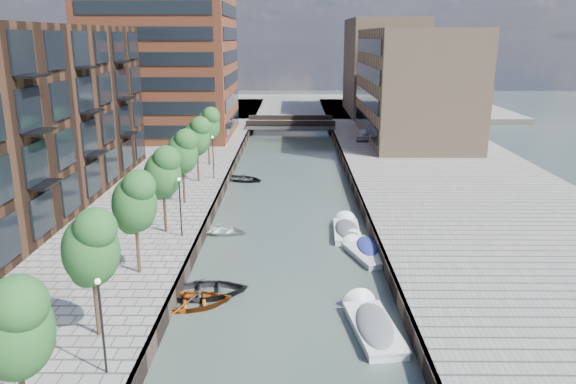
{
  "coord_description": "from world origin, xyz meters",
  "views": [
    {
      "loc": [
        0.33,
        -11.86,
        14.14
      ],
      "look_at": [
        0.0,
        26.3,
        3.5
      ],
      "focal_mm": 35.0,
      "sensor_mm": 36.0,
      "label": 1
    }
  ],
  "objects_px": {
    "car": "(364,134)",
    "tree_0": "(13,326)",
    "sloop_4": "(243,181)",
    "motorboat_3": "(364,247)",
    "motorboat_4": "(346,230)",
    "tree_1": "(90,246)",
    "tree_6": "(208,124)",
    "motorboat_1": "(371,324)",
    "sloop_1": "(205,295)",
    "motorboat_2": "(362,253)",
    "sloop_2": "(190,306)",
    "tree_2": "(134,200)",
    "tree_4": "(182,151)",
    "tree_3": "(162,171)",
    "tree_5": "(197,136)",
    "bridge": "(291,124)",
    "sloop_3": "(220,233)"
  },
  "relations": [
    {
      "from": "tree_3",
      "to": "motorboat_2",
      "type": "bearing_deg",
      "value": -7.43
    },
    {
      "from": "tree_6",
      "to": "sloop_4",
      "type": "xyz_separation_m",
      "value": [
        3.79,
        -2.93,
        -5.31
      ]
    },
    {
      "from": "tree_2",
      "to": "motorboat_1",
      "type": "relative_size",
      "value": 1.02
    },
    {
      "from": "tree_2",
      "to": "tree_6",
      "type": "height_order",
      "value": "same"
    },
    {
      "from": "sloop_3",
      "to": "car",
      "type": "bearing_deg",
      "value": -8.07
    },
    {
      "from": "tree_2",
      "to": "tree_4",
      "type": "distance_m",
      "value": 14.0
    },
    {
      "from": "tree_2",
      "to": "car",
      "type": "bearing_deg",
      "value": 67.13
    },
    {
      "from": "tree_2",
      "to": "sloop_1",
      "type": "bearing_deg",
      "value": -13.67
    },
    {
      "from": "tree_2",
      "to": "tree_1",
      "type": "bearing_deg",
      "value": -90.0
    },
    {
      "from": "tree_1",
      "to": "motorboat_4",
      "type": "relative_size",
      "value": 1.11
    },
    {
      "from": "tree_6",
      "to": "sloop_1",
      "type": "distance_m",
      "value": 29.68
    },
    {
      "from": "car",
      "to": "tree_5",
      "type": "bearing_deg",
      "value": -118.45
    },
    {
      "from": "motorboat_1",
      "to": "motorboat_3",
      "type": "height_order",
      "value": "motorboat_1"
    },
    {
      "from": "tree_3",
      "to": "tree_4",
      "type": "bearing_deg",
      "value": 90.0
    },
    {
      "from": "tree_0",
      "to": "sloop_4",
      "type": "xyz_separation_m",
      "value": [
        3.79,
        39.07,
        -5.31
      ]
    },
    {
      "from": "sloop_1",
      "to": "motorboat_1",
      "type": "height_order",
      "value": "motorboat_1"
    },
    {
      "from": "sloop_4",
      "to": "motorboat_2",
      "type": "relative_size",
      "value": 0.87
    },
    {
      "from": "tree_2",
      "to": "tree_5",
      "type": "xyz_separation_m",
      "value": [
        0.0,
        21.0,
        0.0
      ]
    },
    {
      "from": "sloop_4",
      "to": "sloop_1",
      "type": "bearing_deg",
      "value": -157.0
    },
    {
      "from": "tree_0",
      "to": "tree_5",
      "type": "height_order",
      "value": "same"
    },
    {
      "from": "motorboat_3",
      "to": "car",
      "type": "relative_size",
      "value": 1.08
    },
    {
      "from": "tree_4",
      "to": "motorboat_4",
      "type": "distance_m",
      "value": 14.48
    },
    {
      "from": "bridge",
      "to": "sloop_3",
      "type": "bearing_deg",
      "value": -96.51
    },
    {
      "from": "tree_6",
      "to": "motorboat_1",
      "type": "height_order",
      "value": "tree_6"
    },
    {
      "from": "motorboat_4",
      "to": "tree_5",
      "type": "bearing_deg",
      "value": 138.42
    },
    {
      "from": "sloop_1",
      "to": "sloop_3",
      "type": "xyz_separation_m",
      "value": [
        -0.48,
        10.37,
        0.0
      ]
    },
    {
      "from": "tree_3",
      "to": "sloop_2",
      "type": "distance_m",
      "value": 11.14
    },
    {
      "from": "motorboat_1",
      "to": "motorboat_2",
      "type": "bearing_deg",
      "value": 85.97
    },
    {
      "from": "tree_6",
      "to": "tree_0",
      "type": "bearing_deg",
      "value": -90.0
    },
    {
      "from": "tree_6",
      "to": "tree_1",
      "type": "bearing_deg",
      "value": -90.0
    },
    {
      "from": "tree_2",
      "to": "sloop_4",
      "type": "bearing_deg",
      "value": 81.4
    },
    {
      "from": "sloop_2",
      "to": "motorboat_1",
      "type": "distance_m",
      "value": 9.81
    },
    {
      "from": "car",
      "to": "tree_0",
      "type": "bearing_deg",
      "value": -96.64
    },
    {
      "from": "motorboat_1",
      "to": "car",
      "type": "bearing_deg",
      "value": 83.55
    },
    {
      "from": "tree_6",
      "to": "motorboat_3",
      "type": "distance_m",
      "value": 26.27
    },
    {
      "from": "sloop_1",
      "to": "motorboat_1",
      "type": "distance_m",
      "value": 9.62
    },
    {
      "from": "sloop_2",
      "to": "motorboat_4",
      "type": "relative_size",
      "value": 0.87
    },
    {
      "from": "sloop_1",
      "to": "tree_6",
      "type": "bearing_deg",
      "value": -2.22
    },
    {
      "from": "tree_4",
      "to": "sloop_1",
      "type": "bearing_deg",
      "value": -75.42
    },
    {
      "from": "sloop_4",
      "to": "motorboat_4",
      "type": "bearing_deg",
      "value": -126.89
    },
    {
      "from": "sloop_2",
      "to": "sloop_4",
      "type": "distance_m",
      "value": 27.31
    },
    {
      "from": "bridge",
      "to": "sloop_4",
      "type": "distance_m",
      "value": 29.34
    },
    {
      "from": "sloop_3",
      "to": "motorboat_1",
      "type": "relative_size",
      "value": 0.73
    },
    {
      "from": "sloop_1",
      "to": "car",
      "type": "xyz_separation_m",
      "value": [
        14.28,
        44.01,
        1.74
      ]
    },
    {
      "from": "tree_0",
      "to": "sloop_4",
      "type": "bearing_deg",
      "value": 84.46
    },
    {
      "from": "sloop_4",
      "to": "motorboat_3",
      "type": "relative_size",
      "value": 0.88
    },
    {
      "from": "sloop_1",
      "to": "motorboat_4",
      "type": "distance_m",
      "value": 13.84
    },
    {
      "from": "tree_1",
      "to": "sloop_3",
      "type": "height_order",
      "value": "tree_1"
    },
    {
      "from": "tree_0",
      "to": "tree_2",
      "type": "relative_size",
      "value": 1.0
    },
    {
      "from": "sloop_1",
      "to": "sloop_4",
      "type": "xyz_separation_m",
      "value": [
        -0.1,
        26.02,
        0.0
      ]
    }
  ]
}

